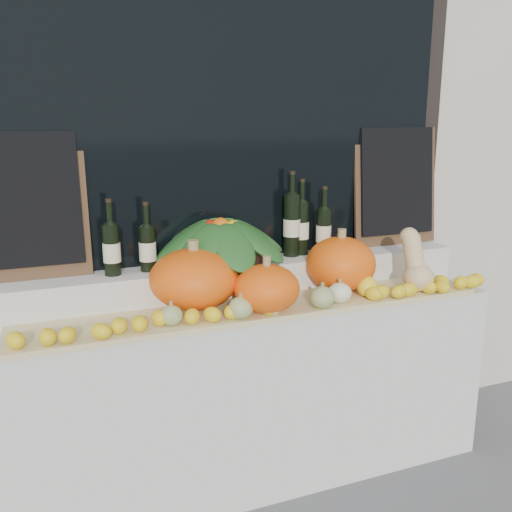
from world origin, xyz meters
TOP-DOWN VIEW (x-y plane):
  - storefront_facade at (0.00, 2.25)m, footprint 7.00×0.94m
  - display_sill at (0.00, 1.52)m, footprint 2.30×0.55m
  - rear_tier at (0.00, 1.68)m, footprint 2.30×0.25m
  - straw_bedding at (0.00, 1.40)m, footprint 2.10×0.32m
  - pumpkin_left at (-0.27, 1.49)m, footprint 0.47×0.47m
  - pumpkin_right at (0.45, 1.48)m, footprint 0.39×0.39m
  - pumpkin_center at (-0.00, 1.33)m, footprint 0.36×0.36m
  - butternut_squash at (0.78, 1.35)m, footprint 0.15×0.21m
  - decorative_gourds at (0.10, 1.30)m, footprint 1.02×0.17m
  - lemon_heap at (0.00, 1.29)m, footprint 2.20×0.16m
  - produce_bowl at (-0.09, 1.66)m, footprint 0.67×0.67m
  - wine_bottle_far_left at (-0.59, 1.66)m, footprint 0.08×0.08m
  - wine_bottle_near_left at (-0.43, 1.68)m, footprint 0.08×0.08m
  - wine_bottle_tall at (0.29, 1.69)m, footprint 0.08×0.08m
  - wine_bottle_near_right at (0.35, 1.70)m, footprint 0.08×0.08m
  - wine_bottle_far_right at (0.45, 1.67)m, footprint 0.08×0.08m
  - chalkboard_left at (-0.92, 1.74)m, footprint 0.50×0.09m
  - chalkboard_right at (0.92, 1.74)m, footprint 0.50×0.09m

SIDE VIEW (x-z plane):
  - display_sill at x=0.00m, z-range 0.00..0.88m
  - straw_bedding at x=0.00m, z-range 0.88..0.90m
  - lemon_heap at x=0.00m, z-range 0.91..0.97m
  - decorative_gourds at x=0.10m, z-range 0.88..1.02m
  - rear_tier at x=0.00m, z-range 0.88..1.04m
  - pumpkin_center at x=0.00m, z-range 0.91..1.11m
  - butternut_squash at x=0.78m, z-range 0.88..1.17m
  - pumpkin_right at x=0.45m, z-range 0.91..1.16m
  - pumpkin_left at x=-0.27m, z-range 0.91..1.17m
  - wine_bottle_near_left at x=-0.43m, z-range 0.99..1.30m
  - produce_bowl at x=-0.09m, z-range 1.03..1.27m
  - wine_bottle_far_left at x=-0.59m, z-range 0.99..1.33m
  - wine_bottle_far_right at x=0.45m, z-range 0.99..1.33m
  - wine_bottle_near_right at x=0.35m, z-range 0.99..1.37m
  - wine_bottle_tall at x=0.29m, z-range 0.99..1.41m
  - chalkboard_left at x=-0.92m, z-range 1.05..1.67m
  - chalkboard_right at x=0.92m, z-range 1.05..1.67m
  - storefront_facade at x=0.00m, z-range 0.00..4.50m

